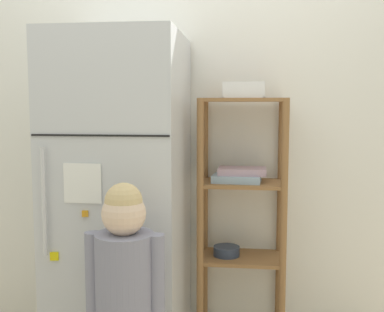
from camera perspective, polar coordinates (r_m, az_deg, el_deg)
The scene contains 5 objects.
kitchen_wall_back at distance 2.66m, azimuth -1.00°, elevation 1.39°, with size 2.58×0.03×2.14m, color silver.
refrigerator at distance 2.40m, azimuth -8.59°, elevation -5.25°, with size 0.62×0.70×1.64m.
child_standing at distance 1.93m, azimuth -8.18°, elevation -14.83°, with size 0.32×0.24×1.00m.
pantry_shelf_unit at distance 2.50m, azimuth 5.95°, elevation -5.49°, with size 0.46×0.30×1.33m.
fruit_bin at distance 2.44m, azimuth 6.40°, elevation 7.83°, with size 0.21×0.17×0.08m.
Camera 1 is at (0.36, -2.25, 1.29)m, focal length 43.67 mm.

